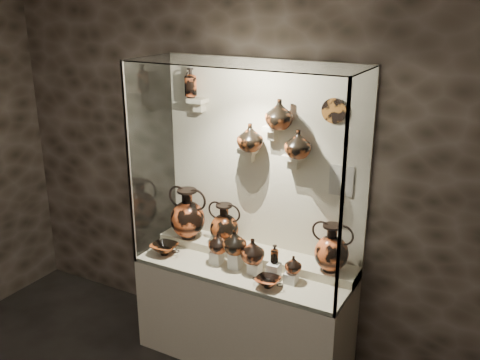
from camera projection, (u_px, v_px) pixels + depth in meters
name	position (u px, v px, depth m)	size (l,w,h in m)	color
wall_back	(264.00, 162.00, 4.19)	(5.00, 0.02, 3.20)	#2D251C
plinth	(244.00, 314.00, 4.32)	(1.70, 0.60, 0.80)	beige
front_tier	(244.00, 268.00, 4.18)	(1.68, 0.58, 0.03)	#C1B595
rear_tier	(254.00, 255.00, 4.31)	(1.70, 0.25, 0.10)	#C1B595
back_panel	(263.00, 162.00, 4.19)	(1.70, 0.03, 1.60)	beige
glass_front	(224.00, 185.00, 3.68)	(1.70, 0.01, 1.60)	white
glass_left	(152.00, 157.00, 4.31)	(0.01, 0.60, 1.60)	white
glass_right	(357.00, 192.00, 3.54)	(0.01, 0.60, 1.60)	white
glass_top	(245.00, 63.00, 3.67)	(1.70, 0.60, 0.01)	white
frame_post_left	(129.00, 167.00, 4.07)	(0.02, 0.02, 1.60)	gray
frame_post_right	(342.00, 206.00, 3.30)	(0.02, 0.02, 1.60)	gray
pedestal_a	(217.00, 257.00, 4.22)	(0.09, 0.09, 0.10)	silver
pedestal_b	(235.00, 260.00, 4.14)	(0.09, 0.09, 0.13)	silver
pedestal_c	(255.00, 268.00, 4.07)	(0.09, 0.09, 0.09)	silver
pedestal_d	(274.00, 271.00, 3.99)	(0.09, 0.09, 0.12)	silver
pedestal_e	(291.00, 278.00, 3.93)	(0.09, 0.09, 0.08)	silver
bracket_ul	(198.00, 100.00, 4.23)	(0.14, 0.12, 0.04)	beige
bracket_ca	(248.00, 150.00, 4.14)	(0.14, 0.12, 0.04)	beige
bracket_cb	(272.00, 128.00, 3.98)	(0.10, 0.12, 0.04)	beige
bracket_cc	(293.00, 157.00, 3.96)	(0.14, 0.12, 0.04)	beige
amphora_left	(188.00, 213.00, 4.45)	(0.35, 0.35, 0.43)	#C45225
amphora_mid	(224.00, 224.00, 4.34)	(0.28, 0.28, 0.35)	#97411A
amphora_right	(331.00, 248.00, 3.92)	(0.30, 0.30, 0.37)	#C45225
jug_a	(219.00, 242.00, 4.16)	(0.16, 0.16, 0.17)	#C45225
jug_b	(235.00, 242.00, 4.08)	(0.19, 0.19, 0.19)	#97411A
jug_c	(253.00, 251.00, 4.02)	(0.18, 0.18, 0.19)	#C45225
jug_e	(293.00, 264.00, 3.91)	(0.12, 0.12, 0.13)	#C45225
lekythos_small	(275.00, 253.00, 3.96)	(0.07, 0.07, 0.16)	#97411A
kylix_left	(165.00, 248.00, 4.36)	(0.27, 0.23, 0.11)	#97411A
kylix_right	(268.00, 281.00, 3.87)	(0.23, 0.19, 0.09)	#C45225
lekythos_tall	(191.00, 81.00, 4.20)	(0.11, 0.11, 0.26)	#C45225
ovoid_vase_a	(250.00, 137.00, 4.03)	(0.20, 0.20, 0.21)	#97411A
ovoid_vase_b	(279.00, 114.00, 3.86)	(0.21, 0.21, 0.22)	#97411A
ovoid_vase_c	(298.00, 144.00, 3.86)	(0.20, 0.20, 0.21)	#97411A
wall_plate	(334.00, 111.00, 3.76)	(0.18, 0.18, 0.02)	#9B591E
info_placard	(341.00, 180.00, 3.89)	(0.17, 0.01, 0.23)	beige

